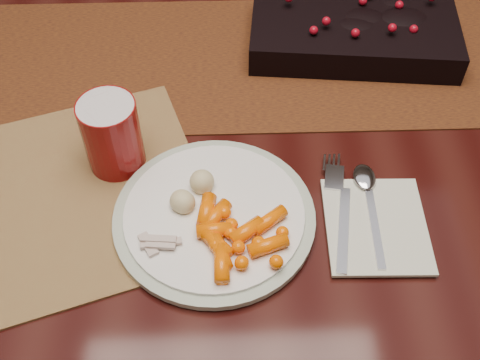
{
  "coord_description": "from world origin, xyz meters",
  "views": [
    {
      "loc": [
        -0.0,
        -0.75,
        1.4
      ],
      "look_at": [
        0.02,
        -0.27,
        0.8
      ],
      "focal_mm": 45.0,
      "sensor_mm": 36.0,
      "label": 1
    }
  ],
  "objects_px": {
    "dinner_plate": "(214,216)",
    "turkey_shreds": "(150,246)",
    "mashed_potatoes": "(199,186)",
    "centerpiece": "(354,30)",
    "baby_carrots": "(232,235)",
    "placemat_main": "(32,206)",
    "dining_table": "(227,208)",
    "napkin": "(376,225)",
    "red_cup": "(112,135)"
  },
  "relations": [
    {
      "from": "placemat_main",
      "to": "turkey_shreds",
      "type": "bearing_deg",
      "value": -44.99
    },
    {
      "from": "red_cup",
      "to": "dinner_plate",
      "type": "bearing_deg",
      "value": -38.28
    },
    {
      "from": "dinner_plate",
      "to": "red_cup",
      "type": "height_order",
      "value": "red_cup"
    },
    {
      "from": "centerpiece",
      "to": "napkin",
      "type": "height_order",
      "value": "centerpiece"
    },
    {
      "from": "baby_carrots",
      "to": "placemat_main",
      "type": "bearing_deg",
      "value": 163.98
    },
    {
      "from": "turkey_shreds",
      "to": "baby_carrots",
      "type": "bearing_deg",
      "value": 5.27
    },
    {
      "from": "centerpiece",
      "to": "dinner_plate",
      "type": "distance_m",
      "value": 0.42
    },
    {
      "from": "baby_carrots",
      "to": "mashed_potatoes",
      "type": "distance_m",
      "value": 0.08
    },
    {
      "from": "baby_carrots",
      "to": "dining_table",
      "type": "bearing_deg",
      "value": 90.59
    },
    {
      "from": "dining_table",
      "to": "dinner_plate",
      "type": "bearing_deg",
      "value": -93.49
    },
    {
      "from": "napkin",
      "to": "red_cup",
      "type": "distance_m",
      "value": 0.37
    },
    {
      "from": "turkey_shreds",
      "to": "napkin",
      "type": "xyz_separation_m",
      "value": [
        0.29,
        0.03,
        -0.02
      ]
    },
    {
      "from": "dinner_plate",
      "to": "turkey_shreds",
      "type": "bearing_deg",
      "value": -146.18
    },
    {
      "from": "mashed_potatoes",
      "to": "dinner_plate",
      "type": "bearing_deg",
      "value": -55.2
    },
    {
      "from": "centerpiece",
      "to": "turkey_shreds",
      "type": "xyz_separation_m",
      "value": [
        -0.31,
        -0.4,
        -0.01
      ]
    },
    {
      "from": "baby_carrots",
      "to": "napkin",
      "type": "bearing_deg",
      "value": 7.15
    },
    {
      "from": "mashed_potatoes",
      "to": "turkey_shreds",
      "type": "distance_m",
      "value": 0.1
    },
    {
      "from": "dinner_plate",
      "to": "napkin",
      "type": "height_order",
      "value": "dinner_plate"
    },
    {
      "from": "centerpiece",
      "to": "baby_carrots",
      "type": "xyz_separation_m",
      "value": [
        -0.21,
        -0.39,
        -0.01
      ]
    },
    {
      "from": "turkey_shreds",
      "to": "dining_table",
      "type": "bearing_deg",
      "value": 74.55
    },
    {
      "from": "placemat_main",
      "to": "napkin",
      "type": "distance_m",
      "value": 0.45
    },
    {
      "from": "dining_table",
      "to": "napkin",
      "type": "xyz_separation_m",
      "value": [
        0.19,
        -0.32,
        0.38
      ]
    },
    {
      "from": "placemat_main",
      "to": "red_cup",
      "type": "height_order",
      "value": "red_cup"
    },
    {
      "from": "placemat_main",
      "to": "red_cup",
      "type": "distance_m",
      "value": 0.14
    },
    {
      "from": "dining_table",
      "to": "napkin",
      "type": "bearing_deg",
      "value": -59.01
    },
    {
      "from": "placemat_main",
      "to": "dining_table",
      "type": "bearing_deg",
      "value": 27.89
    },
    {
      "from": "placemat_main",
      "to": "turkey_shreds",
      "type": "relative_size",
      "value": 6.55
    },
    {
      "from": "centerpiece",
      "to": "napkin",
      "type": "xyz_separation_m",
      "value": [
        -0.03,
        -0.37,
        -0.03
      ]
    },
    {
      "from": "placemat_main",
      "to": "napkin",
      "type": "xyz_separation_m",
      "value": [
        0.45,
        -0.05,
        0.0
      ]
    },
    {
      "from": "dining_table",
      "to": "placemat_main",
      "type": "xyz_separation_m",
      "value": [
        -0.26,
        -0.26,
        0.38
      ]
    },
    {
      "from": "baby_carrots",
      "to": "red_cup",
      "type": "xyz_separation_m",
      "value": [
        -0.16,
        0.15,
        0.03
      ]
    },
    {
      "from": "placemat_main",
      "to": "dinner_plate",
      "type": "distance_m",
      "value": 0.24
    },
    {
      "from": "centerpiece",
      "to": "placemat_main",
      "type": "bearing_deg",
      "value": -146.66
    },
    {
      "from": "mashed_potatoes",
      "to": "napkin",
      "type": "height_order",
      "value": "mashed_potatoes"
    },
    {
      "from": "baby_carrots",
      "to": "turkey_shreds",
      "type": "distance_m",
      "value": 0.1
    },
    {
      "from": "mashed_potatoes",
      "to": "turkey_shreds",
      "type": "bearing_deg",
      "value": -127.41
    },
    {
      "from": "turkey_shreds",
      "to": "red_cup",
      "type": "distance_m",
      "value": 0.17
    },
    {
      "from": "napkin",
      "to": "red_cup",
      "type": "xyz_separation_m",
      "value": [
        -0.34,
        0.13,
        0.05
      ]
    },
    {
      "from": "red_cup",
      "to": "turkey_shreds",
      "type": "bearing_deg",
      "value": -70.57
    },
    {
      "from": "dining_table",
      "to": "dinner_plate",
      "type": "height_order",
      "value": "dinner_plate"
    },
    {
      "from": "dining_table",
      "to": "placemat_main",
      "type": "distance_m",
      "value": 0.53
    },
    {
      "from": "dining_table",
      "to": "turkey_shreds",
      "type": "bearing_deg",
      "value": -105.45
    },
    {
      "from": "placemat_main",
      "to": "baby_carrots",
      "type": "height_order",
      "value": "baby_carrots"
    },
    {
      "from": "centerpiece",
      "to": "dinner_plate",
      "type": "xyz_separation_m",
      "value": [
        -0.23,
        -0.35,
        -0.03
      ]
    },
    {
      "from": "centerpiece",
      "to": "napkin",
      "type": "relative_size",
      "value": 2.23
    },
    {
      "from": "dinner_plate",
      "to": "baby_carrots",
      "type": "height_order",
      "value": "baby_carrots"
    },
    {
      "from": "baby_carrots",
      "to": "red_cup",
      "type": "relative_size",
      "value": 1.11
    },
    {
      "from": "mashed_potatoes",
      "to": "red_cup",
      "type": "height_order",
      "value": "red_cup"
    },
    {
      "from": "dinner_plate",
      "to": "red_cup",
      "type": "distance_m",
      "value": 0.18
    },
    {
      "from": "napkin",
      "to": "placemat_main",
      "type": "bearing_deg",
      "value": 175.25
    }
  ]
}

